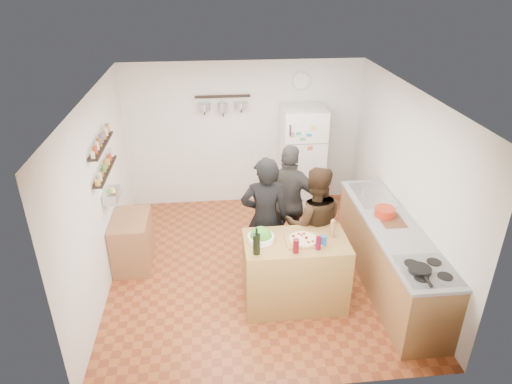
{
  "coord_description": "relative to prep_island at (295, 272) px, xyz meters",
  "views": [
    {
      "loc": [
        -0.55,
        -5.3,
        3.88
      ],
      "look_at": [
        0.0,
        0.1,
        1.15
      ],
      "focal_mm": 32.0,
      "sensor_mm": 36.0,
      "label": 1
    }
  ],
  "objects": [
    {
      "name": "room_shell",
      "position": [
        -0.4,
        1.15,
        0.79
      ],
      "size": [
        4.2,
        4.2,
        4.2
      ],
      "color": "brown",
      "rests_on": "ground"
    },
    {
      "name": "prep_island",
      "position": [
        0.0,
        0.0,
        0.0
      ],
      "size": [
        1.25,
        0.72,
        0.91
      ],
      "primitive_type": "cube",
      "color": "olive",
      "rests_on": "floor"
    },
    {
      "name": "pizza_board",
      "position": [
        0.08,
        -0.02,
        0.47
      ],
      "size": [
        0.42,
        0.34,
        0.02
      ],
      "primitive_type": "cube",
      "color": "olive",
      "rests_on": "prep_island"
    },
    {
      "name": "pizza",
      "position": [
        0.08,
        -0.02,
        0.48
      ],
      "size": [
        0.34,
        0.34,
        0.02
      ],
      "primitive_type": "cylinder",
      "color": "tan",
      "rests_on": "pizza_board"
    },
    {
      "name": "salad_bowl",
      "position": [
        -0.42,
        0.05,
        0.49
      ],
      "size": [
        0.32,
        0.32,
        0.06
      ],
      "primitive_type": "cylinder",
      "color": "white",
      "rests_on": "prep_island"
    },
    {
      "name": "wine_bottle",
      "position": [
        -0.5,
        -0.22,
        0.58
      ],
      "size": [
        0.08,
        0.08,
        0.25
      ],
      "primitive_type": "cylinder",
      "color": "black",
      "rests_on": "prep_island"
    },
    {
      "name": "wine_glass_near",
      "position": [
        -0.05,
        -0.24,
        0.54
      ],
      "size": [
        0.07,
        0.07,
        0.17
      ],
      "primitive_type": "cylinder",
      "color": "#4F060D",
      "rests_on": "prep_island"
    },
    {
      "name": "wine_glass_far",
      "position": [
        0.22,
        -0.2,
        0.53
      ],
      "size": [
        0.06,
        0.06,
        0.16
      ],
      "primitive_type": "cylinder",
      "color": "#4E061D",
      "rests_on": "prep_island"
    },
    {
      "name": "pepper_mill",
      "position": [
        0.45,
        0.05,
        0.55
      ],
      "size": [
        0.06,
        0.06,
        0.19
      ],
      "primitive_type": "cylinder",
      "color": "#93653D",
      "rests_on": "prep_island"
    },
    {
      "name": "salt_canister",
      "position": [
        0.3,
        -0.12,
        0.51
      ],
      "size": [
        0.07,
        0.07,
        0.12
      ],
      "primitive_type": "cylinder",
      "color": "#1C4D9A",
      "rests_on": "prep_island"
    },
    {
      "name": "person_left",
      "position": [
        -0.3,
        0.6,
        0.42
      ],
      "size": [
        0.67,
        0.47,
        1.75
      ],
      "primitive_type": "imported",
      "rotation": [
        0.0,
        0.0,
        3.07
      ],
      "color": "black",
      "rests_on": "floor"
    },
    {
      "name": "person_center",
      "position": [
        0.33,
        0.52,
        0.36
      ],
      "size": [
        0.85,
        0.7,
        1.62
      ],
      "primitive_type": "imported",
      "rotation": [
        0.0,
        0.0,
        3.03
      ],
      "color": "black",
      "rests_on": "floor"
    },
    {
      "name": "person_back",
      "position": [
        0.1,
        1.06,
        0.4
      ],
      "size": [
        1.08,
        0.77,
        1.71
      ],
      "primitive_type": "imported",
      "rotation": [
        0.0,
        0.0,
        2.74
      ],
      "color": "#302C2A",
      "rests_on": "floor"
    },
    {
      "name": "counter_run",
      "position": [
        1.3,
        0.21,
        -0.01
      ],
      "size": [
        0.63,
        2.63,
        0.9
      ],
      "primitive_type": "cube",
      "color": "#9E7042",
      "rests_on": "floor"
    },
    {
      "name": "stove_top",
      "position": [
        1.3,
        -0.74,
        0.46
      ],
      "size": [
        0.6,
        0.62,
        0.02
      ],
      "primitive_type": "cube",
      "color": "white",
      "rests_on": "counter_run"
    },
    {
      "name": "skillet",
      "position": [
        1.2,
        -0.75,
        0.49
      ],
      "size": [
        0.24,
        0.24,
        0.05
      ],
      "primitive_type": "cylinder",
      "color": "black",
      "rests_on": "stove_top"
    },
    {
      "name": "sink",
      "position": [
        1.3,
        1.06,
        0.46
      ],
      "size": [
        0.5,
        0.8,
        0.03
      ],
      "primitive_type": "cube",
      "color": "silver",
      "rests_on": "counter_run"
    },
    {
      "name": "cutting_board",
      "position": [
        1.3,
        0.33,
        0.46
      ],
      "size": [
        0.3,
        0.4,
        0.02
      ],
      "primitive_type": "cube",
      "color": "brown",
      "rests_on": "counter_run"
    },
    {
      "name": "red_bowl",
      "position": [
        1.25,
        0.46,
        0.52
      ],
      "size": [
        0.27,
        0.27,
        0.11
      ],
      "primitive_type": "cylinder",
      "color": "#B52A14",
      "rests_on": "counter_run"
    },
    {
      "name": "fridge",
      "position": [
        0.55,
        2.51,
        0.45
      ],
      "size": [
        0.7,
        0.68,
        1.8
      ],
      "primitive_type": "cube",
      "color": "white",
      "rests_on": "floor"
    },
    {
      "name": "wall_clock",
      "position": [
        0.55,
        2.84,
        1.69
      ],
      "size": [
        0.3,
        0.03,
        0.3
      ],
      "primitive_type": "cylinder",
      "rotation": [
        1.57,
        0.0,
        0.0
      ],
      "color": "silver",
      "rests_on": "back_wall"
    },
    {
      "name": "spice_shelf_lower",
      "position": [
        -2.33,
        0.96,
        1.04
      ],
      "size": [
        0.12,
        1.0,
        0.02
      ],
      "primitive_type": "cube",
      "color": "black",
      "rests_on": "left_wall"
    },
    {
      "name": "spice_shelf_upper",
      "position": [
        -2.33,
        0.96,
        1.4
      ],
      "size": [
        0.12,
        1.0,
        0.02
      ],
      "primitive_type": "cube",
      "color": "black",
      "rests_on": "left_wall"
    },
    {
      "name": "produce_basket",
      "position": [
        -2.3,
        0.96,
        0.69
      ],
      "size": [
        0.18,
        0.35,
        0.14
      ],
      "primitive_type": "cube",
      "color": "silver",
      "rests_on": "left_wall"
    },
    {
      "name": "side_table",
      "position": [
        -2.14,
        1.06,
        -0.09
      ],
      "size": [
        0.5,
        0.8,
        0.73
      ],
      "primitive_type": "cube",
      "color": "#9D6C41",
      "rests_on": "floor"
    },
    {
      "name": "pot_rack",
      "position": [
        -0.75,
        2.76,
        1.49
      ],
      "size": [
        0.9,
        0.04,
        0.04
      ],
      "primitive_type": "cube",
      "color": "black",
      "rests_on": "back_wall"
    }
  ]
}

